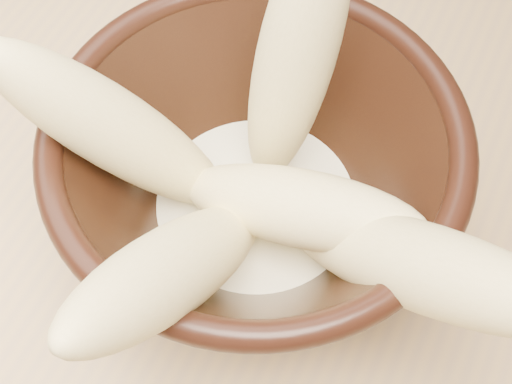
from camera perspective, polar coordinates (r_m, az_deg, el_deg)
table at (r=0.62m, az=-15.52°, el=0.98°), size 1.20×0.80×0.75m
bowl at (r=0.42m, az=-0.00°, el=0.75°), size 0.23×0.23×0.13m
milk_puddle at (r=0.44m, az=-0.00°, el=-1.33°), size 0.13×0.13×0.02m
banana_upright at (r=0.39m, az=3.13°, el=10.48°), size 0.07×0.10×0.19m
banana_left at (r=0.39m, az=-10.97°, el=4.73°), size 0.14×0.10×0.17m
banana_right at (r=0.35m, az=11.98°, el=-5.48°), size 0.18×0.11×0.17m
banana_across at (r=0.39m, az=3.38°, el=-1.26°), size 0.15×0.05×0.09m
banana_front at (r=0.35m, az=-6.39°, el=-6.01°), size 0.05×0.17×0.17m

